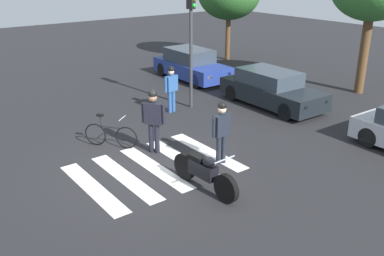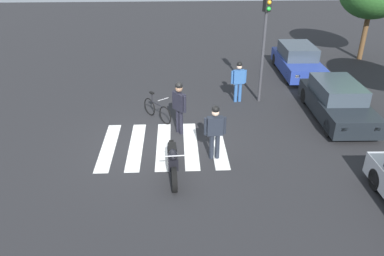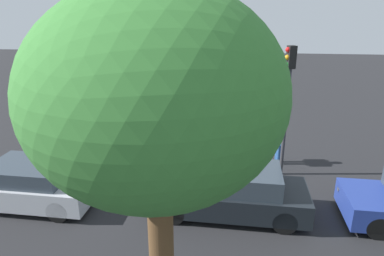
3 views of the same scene
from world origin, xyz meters
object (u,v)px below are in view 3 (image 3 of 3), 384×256
object	(u,v)px
police_motorcycle	(153,123)
traffic_light_pole	(288,92)
leaning_bicycle	(235,124)
officer_on_foot	(166,120)
pedestrian_bystander	(279,138)
car_black_suv	(231,192)
officer_by_motorcycle	(210,113)
car_silver_sedan	(28,183)

from	to	relation	value
police_motorcycle	traffic_light_pole	bearing A→B (deg)	145.66
leaning_bicycle	officer_on_foot	size ratio (longest dim) A/B	0.76
pedestrian_bystander	car_black_suv	distance (m)	3.85
leaning_bicycle	police_motorcycle	bearing A→B (deg)	9.02
officer_on_foot	leaning_bicycle	bearing A→B (deg)	-146.75
officer_on_foot	car_black_suv	xyz separation A→B (m)	(-2.72, 4.86, -0.38)
officer_by_motorcycle	pedestrian_bystander	world-z (taller)	officer_by_motorcycle
police_motorcycle	car_black_suv	size ratio (longest dim) A/B	0.52
leaning_bicycle	officer_by_motorcycle	size ratio (longest dim) A/B	0.72
police_motorcycle	traffic_light_pole	xyz separation A→B (m)	(-5.25, 3.59, 2.42)
officer_on_foot	pedestrian_bystander	bearing A→B (deg)	162.25
traffic_light_pole	leaning_bicycle	bearing A→B (deg)	-69.70
car_black_suv	car_silver_sedan	world-z (taller)	car_black_suv
officer_on_foot	car_silver_sedan	size ratio (longest dim) A/B	0.43
officer_by_motorcycle	officer_on_foot	bearing A→B (deg)	31.17
car_silver_sedan	leaning_bicycle	bearing A→B (deg)	-131.08
police_motorcycle	car_silver_sedan	distance (m)	6.67
officer_on_foot	traffic_light_pole	world-z (taller)	traffic_light_pole
car_silver_sedan	officer_by_motorcycle	bearing A→B (deg)	-128.84
car_black_suv	car_silver_sedan	size ratio (longest dim) A/B	1.04
pedestrian_bystander	car_black_suv	bearing A→B (deg)	64.32
officer_by_motorcycle	car_black_suv	bearing A→B (deg)	99.57
pedestrian_bystander	car_black_suv	size ratio (longest dim) A/B	0.40
car_black_suv	traffic_light_pole	bearing A→B (deg)	-123.12
pedestrian_bystander	car_silver_sedan	distance (m)	8.34
pedestrian_bystander	traffic_light_pole	size ratio (longest dim) A/B	0.40
officer_on_foot	car_black_suv	bearing A→B (deg)	119.25
officer_on_foot	pedestrian_bystander	distance (m)	4.60
officer_by_motorcycle	car_silver_sedan	xyz separation A→B (m)	(4.86, 6.04, -0.50)
pedestrian_bystander	traffic_light_pole	xyz separation A→B (m)	(-0.00, 0.91, 1.92)
officer_on_foot	car_black_suv	world-z (taller)	officer_on_foot
officer_on_foot	pedestrian_bystander	world-z (taller)	officer_on_foot
officer_by_motorcycle	traffic_light_pole	xyz separation A→B (m)	(-2.66, 3.35, 1.79)
car_black_suv	pedestrian_bystander	bearing A→B (deg)	-115.68
officer_on_foot	officer_by_motorcycle	xyz separation A→B (m)	(-1.73, -1.04, 0.08)
police_motorcycle	officer_on_foot	size ratio (longest dim) A/B	1.23
police_motorcycle	car_black_suv	distance (m)	7.11
police_motorcycle	leaning_bicycle	bearing A→B (deg)	-170.98
officer_by_motorcycle	car_black_suv	xyz separation A→B (m)	(-1.00, 5.91, -0.46)
leaning_bicycle	pedestrian_bystander	distance (m)	3.66
officer_on_foot	car_black_suv	distance (m)	5.58
car_black_suv	leaning_bicycle	bearing A→B (deg)	-91.03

